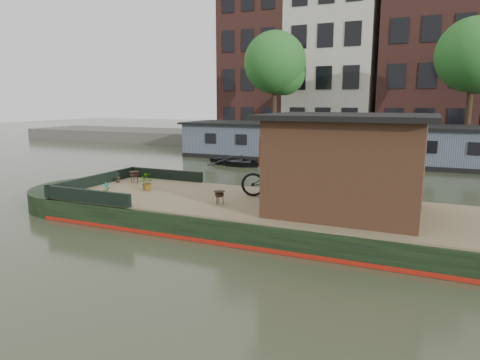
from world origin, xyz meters
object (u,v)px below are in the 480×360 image
at_px(bicycle, 276,179).
at_px(dinghy, 237,159).
at_px(brazier_front, 219,198).
at_px(brazier_rear, 134,177).
at_px(potted_plant_a, 106,189).
at_px(cabin, 347,163).

distance_m(bicycle, dinghy, 10.83).
bearing_deg(dinghy, brazier_front, -141.08).
distance_m(bicycle, brazier_rear, 5.15).
bearing_deg(brazier_rear, bicycle, -1.35).
bearing_deg(bicycle, potted_plant_a, 97.32).
distance_m(cabin, dinghy, 12.74).
bearing_deg(bicycle, brazier_rear, 73.54).
bearing_deg(brazier_front, dinghy, 112.24).
height_order(potted_plant_a, dinghy, potted_plant_a).
bearing_deg(bicycle, cabin, -125.78).
bearing_deg(potted_plant_a, dinghy, 94.73).
bearing_deg(cabin, potted_plant_a, -170.75).
bearing_deg(brazier_front, cabin, 10.92).
distance_m(potted_plant_a, brazier_front, 3.49).
relative_size(cabin, potted_plant_a, 9.93).
xyz_separation_m(potted_plant_a, brazier_front, (3.46, 0.46, -0.03)).
bearing_deg(potted_plant_a, brazier_front, 7.66).
xyz_separation_m(cabin, potted_plant_a, (-6.70, -1.09, -1.03)).
relative_size(cabin, dinghy, 1.22).
xyz_separation_m(potted_plant_a, brazier_rear, (-0.56, 2.01, -0.01)).
relative_size(bicycle, potted_plant_a, 5.08).
relative_size(cabin, bicycle, 1.96).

